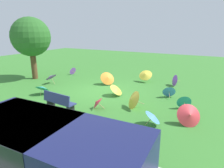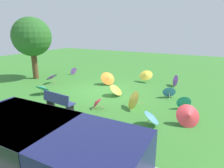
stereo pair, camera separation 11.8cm
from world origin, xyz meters
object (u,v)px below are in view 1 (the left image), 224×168
object	(u,v)px
park_bench	(59,102)
parasol_yellow_0	(117,89)
parasol_teal_0	(184,101)
parasol_purple_1	(174,80)
parasol_yellow_1	(132,100)
parasol_purple_2	(51,77)
parasol_red_1	(97,102)
parasol_teal_1	(43,88)
parasol_blue_0	(154,116)
shade_tree	(31,37)
parasol_orange_0	(108,78)
parasol_purple_0	(72,71)
van_dark	(44,148)
parasol_red_5	(189,115)
parasol_yellow_2	(145,75)
parasol_blue_1	(169,91)

from	to	relation	value
park_bench	parasol_yellow_0	xyz separation A→B (m)	(-1.32, -3.13, -0.07)
parasol_teal_0	park_bench	bearing A→B (deg)	31.88
parasol_yellow_0	parasol_purple_1	xyz separation A→B (m)	(-2.37, -3.49, -0.02)
parasol_yellow_1	parasol_purple_2	size ratio (longest dim) A/B	1.33
parasol_yellow_0	parasol_yellow_1	xyz separation A→B (m)	(-1.43, 1.27, 0.05)
parasol_red_1	parasol_yellow_1	world-z (taller)	parasol_yellow_1
parasol_teal_1	parasol_purple_1	size ratio (longest dim) A/B	1.10
parasol_teal_0	parasol_yellow_0	xyz separation A→B (m)	(3.54, -0.11, 0.06)
park_bench	parasol_blue_0	distance (m)	4.16
shade_tree	parasol_red_1	distance (m)	8.07
shade_tree	parasol_orange_0	xyz separation A→B (m)	(-5.60, -1.07, -2.55)
parasol_purple_2	parasol_teal_0	bearing A→B (deg)	178.29
shade_tree	parasol_purple_0	bearing A→B (deg)	-123.75
van_dark	parasol_purple_1	distance (m)	9.99
parasol_purple_1	parasol_purple_2	bearing A→B (deg)	24.23
parasol_red_5	parasol_yellow_1	bearing A→B (deg)	-11.61
parasol_teal_1	parasol_yellow_1	size ratio (longest dim) A/B	0.83
parasol_teal_1	van_dark	bearing A→B (deg)	137.45
shade_tree	parasol_blue_0	xyz separation A→B (m)	(-9.91, 3.09, -2.63)
parasol_blue_0	parasol_yellow_0	world-z (taller)	parasol_yellow_0
park_bench	parasol_orange_0	bearing A→B (deg)	-87.60
parasol_teal_0	parasol_blue_0	bearing A→B (deg)	72.16
park_bench	parasol_yellow_2	xyz separation A→B (m)	(-1.79, -6.62, 0.08)
parasol_teal_1	parasol_red_5	world-z (taller)	parasol_red_5
parasol_red_1	parasol_red_5	size ratio (longest dim) A/B	0.68
parasol_red_1	parasol_orange_0	xyz separation A→B (m)	(1.51, -3.76, 0.15)
parasol_red_1	parasol_orange_0	bearing A→B (deg)	-68.11
van_dark	parasol_blue_1	bearing A→B (deg)	-99.55
parasol_orange_0	parasol_teal_1	bearing A→B (deg)	56.44
parasol_yellow_2	park_bench	bearing A→B (deg)	74.89
park_bench	shade_tree	world-z (taller)	shade_tree
parasol_yellow_1	parasol_yellow_2	size ratio (longest dim) A/B	1.12
parasol_purple_1	parasol_purple_2	distance (m)	8.14
parasol_purple_1	parasol_red_1	bearing A→B (deg)	66.68
parasol_purple_1	parasol_purple_0	bearing A→B (deg)	3.41
parasol_teal_0	parasol_teal_1	world-z (taller)	parasol_teal_0
parasol_teal_0	parasol_yellow_1	world-z (taller)	parasol_yellow_1
parasol_blue_1	parasol_yellow_0	distance (m)	2.82
van_dark	parasol_teal_1	bearing A→B (deg)	-42.55
parasol_purple_0	parasol_teal_1	bearing A→B (deg)	109.98
parasol_blue_1	parasol_red_5	bearing A→B (deg)	115.41
park_bench	parasol_teal_0	xyz separation A→B (m)	(-4.86, -3.02, -0.13)
parasol_orange_0	parasol_red_1	bearing A→B (deg)	111.89
parasol_blue_0	parasol_yellow_0	distance (m)	3.71
parasol_blue_1	parasol_purple_2	size ratio (longest dim) A/B	1.05
shade_tree	parasol_purple_0	distance (m)	3.93
van_dark	parasol_blue_0	bearing A→B (deg)	-110.39
parasol_orange_0	parasol_purple_2	size ratio (longest dim) A/B	1.56
parasol_teal_0	parasol_yellow_0	distance (m)	3.54
shade_tree	parasol_purple_0	world-z (taller)	shade_tree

